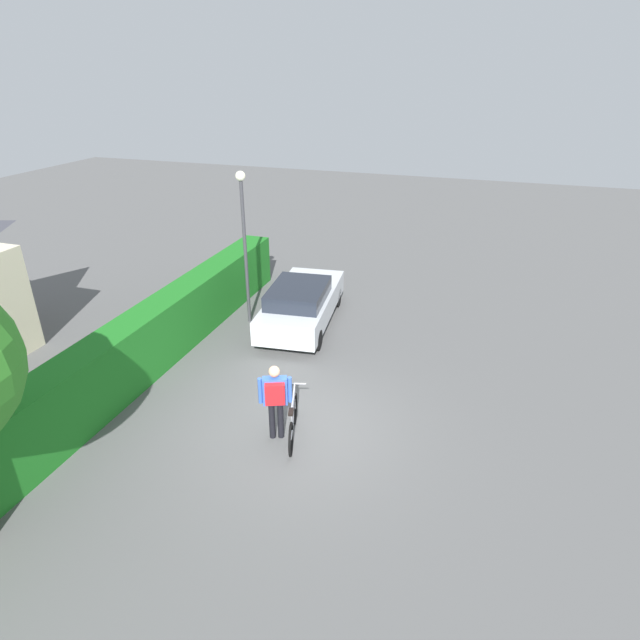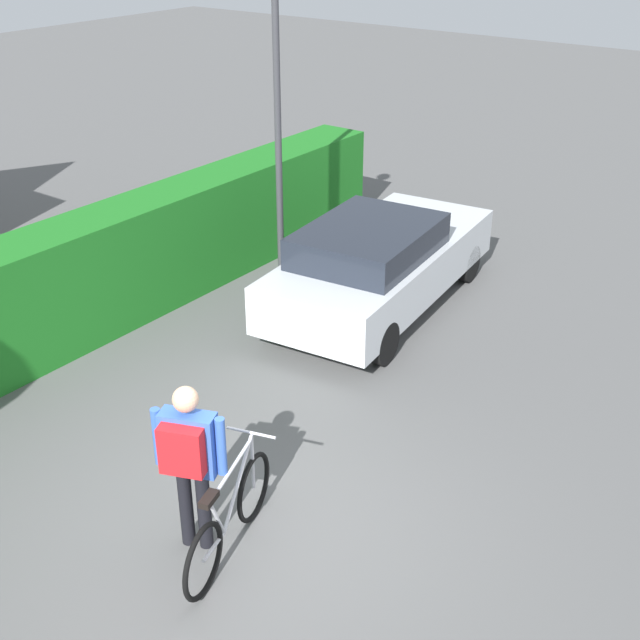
{
  "view_description": "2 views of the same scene",
  "coord_description": "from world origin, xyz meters",
  "px_view_note": "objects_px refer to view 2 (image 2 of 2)",
  "views": [
    {
      "loc": [
        -8.72,
        -3.37,
        7.15
      ],
      "look_at": [
        2.64,
        0.39,
        1.36
      ],
      "focal_mm": 29.59,
      "sensor_mm": 36.0,
      "label": 1
    },
    {
      "loc": [
        -4.53,
        -4.14,
        5.49
      ],
      "look_at": [
        2.42,
        1.0,
        1.01
      ],
      "focal_mm": 46.2,
      "sensor_mm": 36.0,
      "label": 2
    }
  ],
  "objects_px": {
    "person_rider": "(189,454)",
    "street_lamp": "(277,99)",
    "bicycle": "(230,518)",
    "parked_car_near": "(379,262)"
  },
  "relations": [
    {
      "from": "street_lamp",
      "to": "person_rider",
      "type": "bearing_deg",
      "value": -149.13
    },
    {
      "from": "bicycle",
      "to": "street_lamp",
      "type": "bearing_deg",
      "value": 34.24
    },
    {
      "from": "bicycle",
      "to": "person_rider",
      "type": "distance_m",
      "value": 0.76
    },
    {
      "from": "parked_car_near",
      "to": "street_lamp",
      "type": "bearing_deg",
      "value": 98.75
    },
    {
      "from": "person_rider",
      "to": "street_lamp",
      "type": "relative_size",
      "value": 0.38
    },
    {
      "from": "bicycle",
      "to": "person_rider",
      "type": "relative_size",
      "value": 0.98
    },
    {
      "from": "street_lamp",
      "to": "bicycle",
      "type": "bearing_deg",
      "value": -145.76
    },
    {
      "from": "parked_car_near",
      "to": "bicycle",
      "type": "bearing_deg",
      "value": -161.82
    },
    {
      "from": "parked_car_near",
      "to": "street_lamp",
      "type": "relative_size",
      "value": 1.01
    },
    {
      "from": "bicycle",
      "to": "person_rider",
      "type": "bearing_deg",
      "value": 114.13
    }
  ]
}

